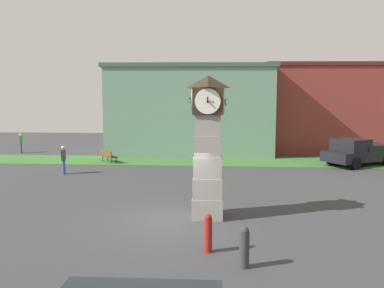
{
  "coord_description": "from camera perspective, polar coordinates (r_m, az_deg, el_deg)",
  "views": [
    {
      "loc": [
        1.53,
        -13.15,
        4.35
      ],
      "look_at": [
        0.47,
        2.22,
        2.57
      ],
      "focal_mm": 35.0,
      "sensor_mm": 36.0,
      "label": 1
    }
  ],
  "objects": [
    {
      "name": "clock_tower",
      "position": [
        13.81,
        2.44,
        -0.48
      ],
      "size": [
        1.38,
        1.4,
        5.27
      ],
      "color": "gray",
      "rests_on": "ground_plane"
    },
    {
      "name": "pedestrian_near_bench",
      "position": [
        23.55,
        -18.99,
        -2.02
      ],
      "size": [
        0.35,
        0.46,
        1.69
      ],
      "color": "#264CA5",
      "rests_on": "ground_plane"
    },
    {
      "name": "ground_plane",
      "position": [
        13.93,
        -2.61,
        -11.61
      ],
      "size": [
        73.4,
        73.4,
        0.0
      ],
      "primitive_type": "plane",
      "color": "#38383A"
    },
    {
      "name": "bollard_near_tower",
      "position": [
        10.21,
        7.98,
        -15.24
      ],
      "size": [
        0.26,
        0.26,
        1.11
      ],
      "color": "#333338",
      "rests_on": "ground_plane"
    },
    {
      "name": "grass_verge_far",
      "position": [
        26.96,
        5.61,
        -2.68
      ],
      "size": [
        44.04,
        4.2,
        0.04
      ],
      "primitive_type": "cube",
      "color": "#386B2D",
      "rests_on": "ground_plane"
    },
    {
      "name": "warehouse_blue_far",
      "position": [
        31.73,
        -0.26,
        5.2
      ],
      "size": [
        13.64,
        8.74,
        7.14
      ],
      "color": "gray",
      "rests_on": "ground_plane"
    },
    {
      "name": "pedestrian_by_cars",
      "position": [
        34.45,
        -24.63,
        0.31
      ],
      "size": [
        0.41,
        0.47,
        1.64
      ],
      "color": "#3F3F47",
      "rests_on": "ground_plane"
    },
    {
      "name": "bench",
      "position": [
        26.98,
        -12.66,
        -1.72
      ],
      "size": [
        1.48,
        1.53,
        0.9
      ],
      "color": "brown",
      "rests_on": "ground_plane"
    },
    {
      "name": "bollard_mid_row",
      "position": [
        11.08,
        2.48,
        -13.36
      ],
      "size": [
        0.23,
        0.23,
        1.13
      ],
      "color": "maroon",
      "rests_on": "ground_plane"
    },
    {
      "name": "pickup_truck",
      "position": [
        27.66,
        24.1,
        -1.08
      ],
      "size": [
        5.42,
        4.42,
        1.85
      ],
      "color": "black",
      "rests_on": "ground_plane"
    },
    {
      "name": "storefront_low_left",
      "position": [
        36.9,
        26.1,
        4.96
      ],
      "size": [
        20.85,
        8.07,
        7.43
      ],
      "color": "maroon",
      "rests_on": "ground_plane"
    }
  ]
}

